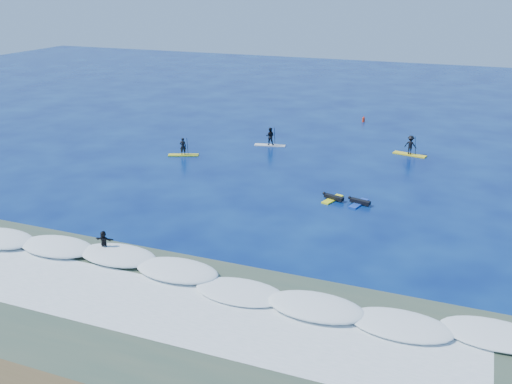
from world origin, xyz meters
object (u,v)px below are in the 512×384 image
at_px(sup_paddler_left, 183,149).
at_px(prone_paddler_near, 333,198).
at_px(sup_paddler_right, 410,146).
at_px(wave_surfer, 104,242).
at_px(marker_buoy, 364,119).
at_px(sup_paddler_center, 270,138).
at_px(prone_paddler_far, 359,202).

height_order(sup_paddler_left, prone_paddler_near, sup_paddler_left).
relative_size(sup_paddler_right, wave_surfer, 1.67).
xyz_separation_m(prone_paddler_near, marker_buoy, (-2.81, 24.68, 0.16)).
distance_m(sup_paddler_center, marker_buoy, 14.45).
xyz_separation_m(sup_paddler_left, sup_paddler_center, (6.18, 5.89, 0.18)).
height_order(sup_paddler_center, sup_paddler_right, sup_paddler_right).
bearing_deg(marker_buoy, prone_paddler_far, -79.16).
relative_size(sup_paddler_left, prone_paddler_near, 1.25).
bearing_deg(sup_paddler_right, prone_paddler_far, -84.85).
bearing_deg(sup_paddler_left, prone_paddler_far, -40.75).
height_order(prone_paddler_near, wave_surfer, wave_surfer).
bearing_deg(prone_paddler_near, wave_surfer, 160.18).
bearing_deg(sup_paddler_center, prone_paddler_near, -64.61).
height_order(sup_paddler_right, prone_paddler_far, sup_paddler_right).
bearing_deg(sup_paddler_center, sup_paddler_left, -149.03).
height_order(sup_paddler_center, marker_buoy, sup_paddler_center).
bearing_deg(marker_buoy, sup_paddler_left, -123.61).
bearing_deg(prone_paddler_far, sup_paddler_center, 57.70).
bearing_deg(sup_paddler_center, wave_surfer, -104.88).
distance_m(prone_paddler_near, marker_buoy, 24.84).
bearing_deg(sup_paddler_center, sup_paddler_right, -4.66).
relative_size(wave_surfer, marker_buoy, 2.54).
height_order(sup_paddler_right, marker_buoy, sup_paddler_right).
relative_size(sup_paddler_center, prone_paddler_near, 1.37).
distance_m(sup_paddler_center, prone_paddler_far, 16.24).
height_order(wave_surfer, marker_buoy, wave_surfer).
height_order(prone_paddler_far, wave_surfer, wave_surfer).
distance_m(sup_paddler_left, sup_paddler_center, 8.54).
height_order(sup_paddler_left, marker_buoy, sup_paddler_left).
distance_m(wave_surfer, marker_buoy, 38.70).
xyz_separation_m(sup_paddler_center, marker_buoy, (6.35, 12.97, -0.46)).
relative_size(sup_paddler_right, marker_buoy, 4.24).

